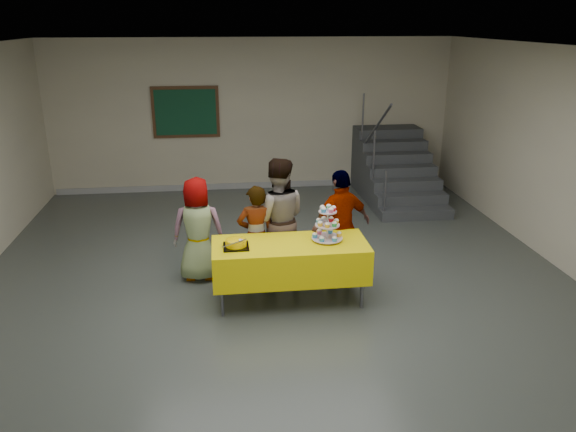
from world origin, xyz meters
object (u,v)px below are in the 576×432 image
at_px(cupcake_stand, 327,226).
at_px(noticeboard, 186,112).
at_px(schoolchild_a, 198,230).
at_px(schoolchild_d, 341,226).
at_px(bake_table, 290,260).
at_px(bear_cake, 236,243).
at_px(staircase, 394,172).
at_px(schoolchild_b, 256,236).
at_px(schoolchild_c, 277,219).

distance_m(cupcake_stand, noticeboard, 5.31).
height_order(schoolchild_a, schoolchild_d, schoolchild_d).
height_order(cupcake_stand, schoolchild_a, schoolchild_a).
xyz_separation_m(bake_table, schoolchild_a, (-1.12, 0.79, 0.15)).
relative_size(bear_cake, schoolchild_a, 0.25).
relative_size(cupcake_stand, staircase, 0.19).
height_order(bake_table, cupcake_stand, cupcake_stand).
relative_size(bake_table, bear_cake, 5.25).
height_order(cupcake_stand, schoolchild_d, schoolchild_d).
distance_m(schoolchild_b, staircase, 4.65).
xyz_separation_m(bake_table, bear_cake, (-0.65, -0.04, 0.27)).
bearing_deg(schoolchild_b, schoolchild_c, -156.02).
relative_size(bear_cake, schoolchild_c, 0.22).
distance_m(cupcake_stand, schoolchild_a, 1.77).
xyz_separation_m(staircase, noticeboard, (-4.01, 0.84, 1.11)).
height_order(schoolchild_b, staircase, staircase).
relative_size(cupcake_stand, schoolchild_a, 0.32).
distance_m(schoolchild_d, staircase, 4.05).
bearing_deg(schoolchild_b, noticeboard, -83.32).
distance_m(cupcake_stand, staircase, 4.63).
xyz_separation_m(cupcake_stand, schoolchild_a, (-1.59, 0.75, -0.25)).
height_order(cupcake_stand, staircase, staircase).
bearing_deg(schoolchild_a, bake_table, 147.37).
distance_m(bake_table, bear_cake, 0.71).
distance_m(schoolchild_a, noticeboard, 4.28).
bearing_deg(schoolchild_c, bear_cake, 57.20).
height_order(schoolchild_c, staircase, staircase).
distance_m(schoolchild_a, schoolchild_b, 0.79).
relative_size(cupcake_stand, noticeboard, 0.34).
distance_m(bear_cake, schoolchild_a, 0.96).
bearing_deg(schoolchild_b, schoolchild_a, -25.00).
relative_size(schoolchild_c, schoolchild_d, 1.09).
distance_m(cupcake_stand, bear_cake, 1.12).
bearing_deg(schoolchild_d, bake_table, 13.46).
height_order(cupcake_stand, bear_cake, cupcake_stand).
xyz_separation_m(bake_table, noticeboard, (-1.42, 4.96, 1.04)).
relative_size(schoolchild_a, staircase, 0.59).
height_order(bake_table, noticeboard, noticeboard).
xyz_separation_m(bake_table, schoolchild_b, (-0.37, 0.54, 0.12)).
xyz_separation_m(schoolchild_b, noticeboard, (-1.05, 4.42, 0.92)).
bearing_deg(schoolchild_d, bear_cake, 0.15).
height_order(schoolchild_b, noticeboard, noticeboard).
bearing_deg(schoolchild_c, schoolchild_d, 171.40).
distance_m(bake_table, schoolchild_b, 0.67).
height_order(schoolchild_d, noticeboard, noticeboard).
relative_size(cupcake_stand, schoolchild_d, 0.29).
xyz_separation_m(schoolchild_b, schoolchild_d, (1.12, -0.01, 0.08)).
relative_size(cupcake_stand, schoolchild_b, 0.33).
distance_m(cupcake_stand, schoolchild_b, 1.01).
distance_m(bear_cake, schoolchild_b, 0.66).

